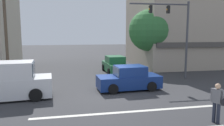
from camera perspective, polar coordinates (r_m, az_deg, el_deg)
ground_plane at (r=13.84m, az=0.37°, el=-7.71°), size 120.00×120.00×0.00m
lane_marking_stripe at (r=10.61m, az=4.35°, el=-12.60°), size 9.00×0.24×0.01m
building_right_corner at (r=27.69m, az=18.25°, el=12.11°), size 11.45×10.06×11.98m
street_tree at (r=22.26m, az=9.79°, el=8.35°), size 4.16×4.16×6.06m
utility_pole_near_left at (r=18.32m, az=-26.14°, el=9.89°), size 1.40×0.22×8.94m
utility_pole_far_right at (r=25.45m, az=14.88°, el=7.58°), size 1.40×0.22×7.18m
traffic_light_mast at (r=18.36m, az=16.39°, el=8.94°), size 4.89×0.33×6.20m
sedan_parked_curbside at (r=14.45m, az=4.43°, el=-4.18°), size 4.18×2.04×1.58m
sedan_crossing_rightbound at (r=20.66m, az=0.74°, el=-0.56°), size 2.01×4.17×1.58m
van_crossing_center at (r=13.62m, az=-25.64°, el=-4.39°), size 4.73×2.31×2.11m
pedestrian_foreground_with_bag at (r=10.03m, az=25.85°, el=-8.88°), size 0.43×0.68×1.67m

